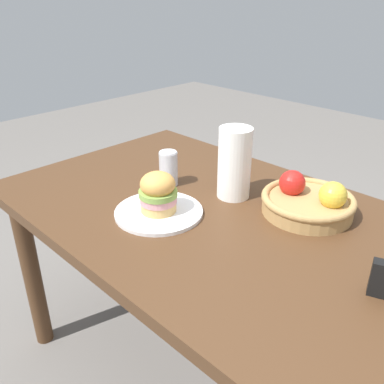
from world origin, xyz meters
name	(u,v)px	position (x,y,z in m)	size (l,w,h in m)	color
ground_plane	(205,371)	(0.00, 0.00, 0.00)	(8.00, 8.00, 0.00)	slate
dining_table	(208,234)	(0.00, 0.00, 0.65)	(1.40, 0.90, 0.75)	#4C301C
plate	(159,212)	(-0.08, -0.14, 0.76)	(0.28, 0.28, 0.01)	white
sandwich	(158,192)	(-0.08, -0.14, 0.83)	(0.12, 0.12, 0.13)	#DBAD60
soda_can	(168,168)	(-0.22, 0.03, 0.81)	(0.07, 0.07, 0.13)	silver
fruit_basket	(308,201)	(0.24, 0.20, 0.79)	(0.29, 0.29, 0.12)	tan
paper_towel_roll	(236,164)	(0.00, 0.12, 0.87)	(0.11, 0.11, 0.24)	white
napkin_holder	(384,279)	(0.57, -0.03, 0.80)	(0.06, 0.03, 0.09)	black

